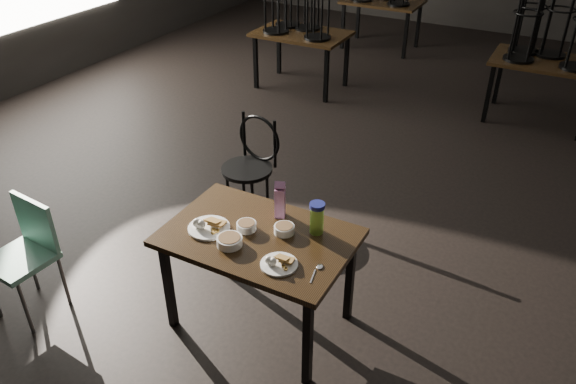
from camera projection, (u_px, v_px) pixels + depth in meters
The scene contains 13 objects.
main_table at pixel (259, 245), 3.61m from camera, with size 1.20×0.80×0.75m.
plate_left at pixel (208, 226), 3.60m from camera, with size 0.27×0.27×0.09m.
plate_right at pixel (279, 263), 3.30m from camera, with size 0.22×0.22×0.07m.
bowl_near at pixel (246, 226), 3.60m from camera, with size 0.13×0.13×0.05m.
bowl_far at pixel (284, 229), 3.57m from camera, with size 0.13×0.13×0.05m.
bowl_big at pixel (229, 241), 3.46m from camera, with size 0.16×0.16×0.06m.
juice_carton at pixel (280, 200), 3.68m from camera, with size 0.09×0.09×0.27m.
water_bottle at pixel (317, 218), 3.53m from camera, with size 0.13×0.13×0.22m.
spoon at pixel (319, 268), 3.28m from camera, with size 0.05×0.18×0.01m.
bentwood_chair at pixel (252, 160), 4.81m from camera, with size 0.45×0.44×0.92m.
school_chair at pixel (27, 248), 3.84m from camera, with size 0.43×0.43×0.85m.
bg_table_left at pixel (300, 28), 7.31m from camera, with size 1.20×0.80×1.48m.
bg_table_right at pixel (546, 55), 6.38m from camera, with size 1.20×0.80×1.48m.
Camera 1 is at (1.50, -4.46, 2.88)m, focal length 35.00 mm.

